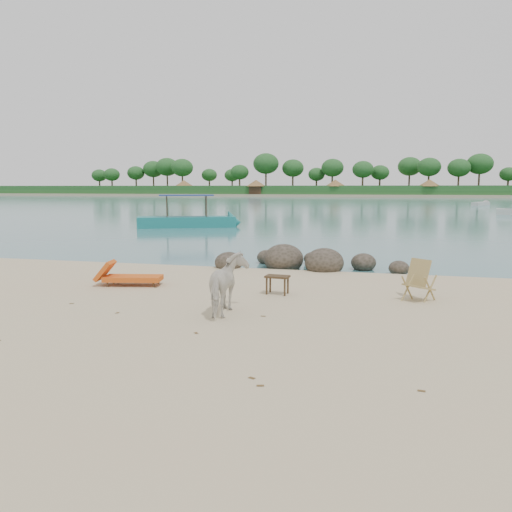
% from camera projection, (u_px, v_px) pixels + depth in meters
% --- Properties ---
extents(water, '(400.00, 400.00, 0.00)m').
position_uv_depth(water, '(366.00, 201.00, 96.61)').
color(water, '#3A6A74').
rests_on(water, ground).
extents(far_shore, '(420.00, 90.00, 1.40)m').
position_uv_depth(far_shore, '(373.00, 195.00, 173.50)').
color(far_shore, tan).
rests_on(far_shore, ground).
extents(far_scenery, '(420.00, 18.00, 9.50)m').
position_uv_depth(far_scenery, '(372.00, 185.00, 141.06)').
color(far_scenery, '#1E4C1E').
rests_on(far_scenery, ground).
extents(boulders, '(6.17, 2.73, 0.99)m').
position_uv_depth(boulders, '(300.00, 262.00, 16.40)').
color(boulders, '#2E291F').
rests_on(boulders, ground).
extents(cow, '(0.81, 1.52, 1.23)m').
position_uv_depth(cow, '(229.00, 286.00, 10.28)').
color(cow, white).
rests_on(cow, ground).
extents(side_table, '(0.60, 0.42, 0.46)m').
position_uv_depth(side_table, '(277.00, 286.00, 12.20)').
color(side_table, '#382616').
rests_on(side_table, ground).
extents(lounge_chair, '(1.98, 1.02, 0.57)m').
position_uv_depth(lounge_chair, '(133.00, 276.00, 13.31)').
color(lounge_chair, '#C35117').
rests_on(lounge_chair, ground).
extents(deck_chair, '(0.88, 0.89, 0.94)m').
position_uv_depth(deck_chair, '(419.00, 282.00, 11.48)').
color(deck_chair, '#9D864E').
rests_on(deck_chair, ground).
extents(boat_near, '(7.35, 4.37, 3.54)m').
position_uv_depth(boat_near, '(186.00, 200.00, 33.44)').
color(boat_near, '#187070').
rests_on(boat_near, water).
extents(boat_far, '(3.56, 4.91, 0.58)m').
position_uv_depth(boat_far, '(481.00, 203.00, 74.46)').
color(boat_far, '#BAB9B5').
rests_on(boat_far, water).
extents(dead_leaves, '(7.58, 6.04, 0.00)m').
position_uv_depth(dead_leaves, '(169.00, 325.00, 9.57)').
color(dead_leaves, brown).
rests_on(dead_leaves, ground).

